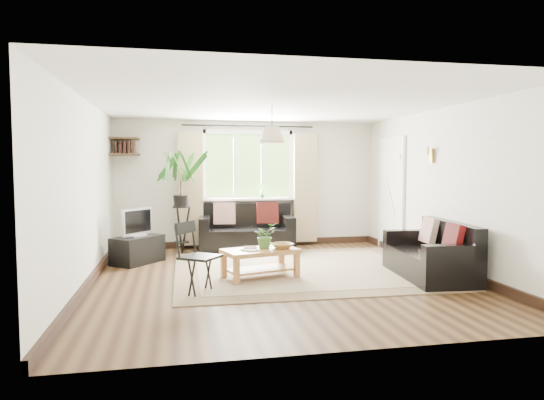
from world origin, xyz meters
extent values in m
plane|color=black|center=(0.00, 0.00, 0.00)|extent=(5.50, 5.50, 0.00)
plane|color=white|center=(0.00, 0.00, 2.40)|extent=(5.50, 5.50, 0.00)
cube|color=beige|center=(0.00, 2.75, 1.20)|extent=(5.00, 0.02, 2.40)
cube|color=beige|center=(0.00, -2.75, 1.20)|extent=(5.00, 0.02, 2.40)
cube|color=beige|center=(-2.50, 0.00, 1.20)|extent=(0.02, 5.50, 2.40)
cube|color=beige|center=(2.50, 0.00, 1.20)|extent=(0.02, 5.50, 2.40)
cube|color=beige|center=(0.49, 0.40, 0.01)|extent=(3.83, 3.30, 0.02)
cube|color=silver|center=(2.47, 1.70, 1.00)|extent=(0.06, 0.96, 2.06)
imported|color=#41702C|center=(-0.17, 0.06, 0.58)|extent=(0.41, 0.40, 0.35)
imported|color=olive|center=(0.06, -0.02, 0.45)|extent=(0.36, 0.36, 0.07)
imported|color=silver|center=(-0.47, -0.17, 0.42)|extent=(0.26, 0.27, 0.02)
imported|color=#562B22|center=(-0.47, 0.04, 0.42)|extent=(0.21, 0.27, 0.02)
cube|color=black|center=(-1.98, 1.40, 0.22)|extent=(0.86, 0.90, 0.43)
imported|color=#2D6023|center=(0.25, 2.63, 1.06)|extent=(0.14, 0.10, 0.27)
camera|label=1|loc=(-1.37, -6.48, 1.54)|focal=32.00mm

